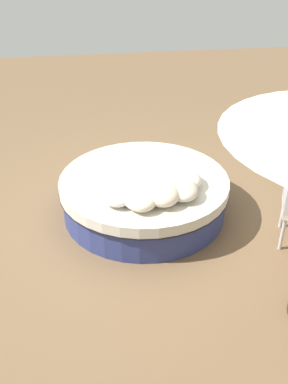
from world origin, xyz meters
name	(u,v)px	position (x,y,z in m)	size (l,w,h in m)	color
ground_plane	(144,212)	(0.00, 0.00, 0.00)	(16.00, 16.00, 0.00)	brown
round_bed	(144,195)	(0.00, 0.00, 0.26)	(2.10, 2.10, 0.50)	navy
throw_pillow_0	(117,195)	(0.48, -0.37, 0.59)	(0.44, 0.39, 0.18)	white
throw_pillow_1	(140,198)	(0.58, -0.13, 0.60)	(0.52, 0.39, 0.19)	beige
throw_pillow_2	(162,193)	(0.55, 0.12, 0.61)	(0.47, 0.39, 0.22)	beige
throw_pillow_3	(182,189)	(0.47, 0.36, 0.59)	(0.48, 0.38, 0.18)	beige
throw_pillow_4	(186,179)	(0.24, 0.47, 0.59)	(0.46, 0.35, 0.17)	silver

